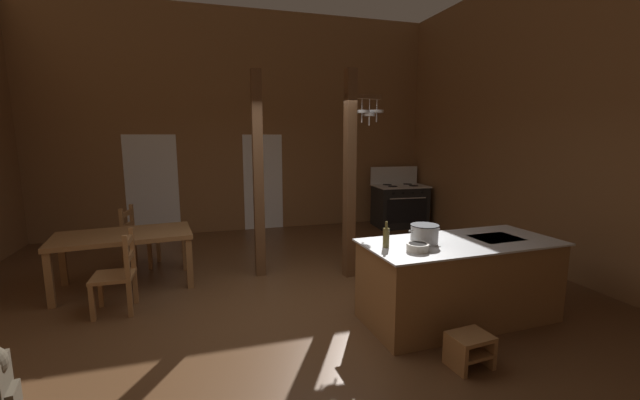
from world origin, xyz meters
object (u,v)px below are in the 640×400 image
at_px(kitchen_island, 459,280).
at_px(mixing_bowl_on_counter, 418,247).
at_px(dining_table, 124,240).
at_px(ladderback_chair_near_window, 118,274).
at_px(stockpot_on_counter, 424,234).
at_px(stove_range, 399,205).
at_px(ladderback_chair_by_post, 137,238).
at_px(step_stool, 470,348).
at_px(bottle_tall_on_counter, 386,237).

height_order(kitchen_island, mixing_bowl_on_counter, mixing_bowl_on_counter).
relative_size(dining_table, ladderback_chair_near_window, 1.89).
bearing_deg(stockpot_on_counter, dining_table, 147.88).
relative_size(stove_range, dining_table, 0.74).
height_order(dining_table, mixing_bowl_on_counter, mixing_bowl_on_counter).
relative_size(kitchen_island, ladderback_chair_by_post, 2.31).
relative_size(stockpot_on_counter, mixing_bowl_on_counter, 1.67).
height_order(ladderback_chair_by_post, stockpot_on_counter, stockpot_on_counter).
bearing_deg(step_stool, ladderback_chair_near_window, 146.51).
bearing_deg(stove_range, step_stool, -111.49).
bearing_deg(dining_table, kitchen_island, -29.43).
xyz_separation_m(stove_range, step_stool, (-2.01, -5.11, -0.30)).
relative_size(step_stool, mixing_bowl_on_counter, 1.75).
height_order(stove_range, ladderback_chair_by_post, stove_range).
height_order(step_stool, dining_table, dining_table).
xyz_separation_m(dining_table, mixing_bowl_on_counter, (3.07, -2.29, 0.28)).
xyz_separation_m(dining_table, stockpot_on_counter, (3.28, -2.06, 0.35)).
distance_m(ladderback_chair_near_window, bottle_tall_on_counter, 3.08).
height_order(stockpot_on_counter, bottle_tall_on_counter, bottle_tall_on_counter).
distance_m(ladderback_chair_by_post, stockpot_on_counter, 4.43).
distance_m(step_stool, dining_table, 4.40).
relative_size(step_stool, ladderback_chair_near_window, 0.40).
height_order(kitchen_island, ladderback_chair_by_post, ladderback_chair_by_post).
bearing_deg(mixing_bowl_on_counter, stockpot_on_counter, 47.11).
bearing_deg(mixing_bowl_on_counter, kitchen_island, 16.44).
bearing_deg(step_stool, dining_table, 138.05).
distance_m(ladderback_chair_by_post, mixing_bowl_on_counter, 4.42).
distance_m(dining_table, mixing_bowl_on_counter, 3.84).
relative_size(stove_range, mixing_bowl_on_counter, 6.00).
relative_size(step_stool, dining_table, 0.21).
relative_size(kitchen_island, stockpot_on_counter, 5.98).
xyz_separation_m(ladderback_chair_by_post, bottle_tall_on_counter, (2.80, -2.96, 0.55)).
height_order(stove_range, stockpot_on_counter, stove_range).
xyz_separation_m(stove_range, mixing_bowl_on_counter, (-2.19, -4.48, 0.45)).
bearing_deg(dining_table, mixing_bowl_on_counter, -36.70).
bearing_deg(ladderback_chair_near_window, bottle_tall_on_counter, -24.56).
bearing_deg(step_stool, stockpot_on_counter, 87.93).
distance_m(step_stool, mixing_bowl_on_counter, 1.00).
height_order(step_stool, ladderback_chair_near_window, ladderback_chair_near_window).
relative_size(ladderback_chair_by_post, stockpot_on_counter, 2.59).
bearing_deg(ladderback_chair_by_post, ladderback_chair_near_window, -88.60).
bearing_deg(ladderback_chair_by_post, bottle_tall_on_counter, -46.61).
bearing_deg(step_stool, mixing_bowl_on_counter, 105.92).
distance_m(kitchen_island, mixing_bowl_on_counter, 0.83).
bearing_deg(dining_table, stockpot_on_counter, -32.12).
relative_size(ladderback_chair_near_window, ladderback_chair_by_post, 1.00).
bearing_deg(stockpot_on_counter, kitchen_island, -4.85).
xyz_separation_m(kitchen_island, bottle_tall_on_counter, (-0.89, 0.02, 0.56)).
bearing_deg(bottle_tall_on_counter, ladderback_chair_by_post, 133.39).
height_order(stove_range, dining_table, stove_range).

